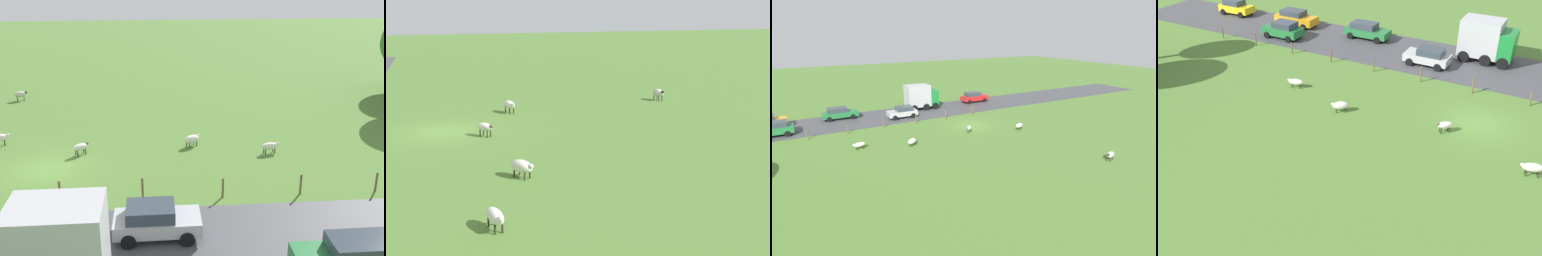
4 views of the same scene
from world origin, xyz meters
The scene contains 13 objects.
ground_plane centered at (0.00, 0.00, 0.00)m, with size 160.00×160.00×0.00m, color #517A33.
sheep_0 centered at (-1.37, 13.72, 0.48)m, with size 0.71×1.33×0.71m.
sheep_1 centered at (-3.00, 8.83, 0.50)m, with size 1.10×1.25×0.77m.
sheep_2 centered at (-2.13, 1.65, 0.53)m, with size 0.98×1.08×0.76m.
sheep_3 centered at (-15.23, -5.55, 0.57)m, with size 0.79×1.18×0.84m.
fence_post_1 centered at (4.25, 1.56, 0.64)m, with size 0.12×0.12×1.28m, color brown.
fence_post_2 centered at (4.25, 5.69, 0.64)m, with size 0.12×0.12×1.28m, color brown.
fence_post_3 centered at (4.25, 9.82, 0.54)m, with size 0.12×0.12×1.08m, color brown.
fence_post_4 centered at (4.25, 13.95, 0.57)m, with size 0.12×0.12×1.13m, color brown.
fence_post_5 centered at (4.25, 18.08, 0.53)m, with size 0.12×0.12×1.07m, color brown.
truck_0 centered at (10.97, 2.38, 1.93)m, with size 2.81×4.57×3.56m.
car_0 centered at (7.60, 6.32, 0.85)m, with size 2.05×3.83×1.51m.
car_4 centered at (10.93, 13.87, 0.87)m, with size 1.99×4.45×1.54m.
Camera 1 is at (24.95, 6.43, 11.31)m, focal length 42.18 mm.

